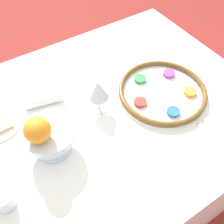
# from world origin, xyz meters

# --- Properties ---
(ground_plane) EXTENTS (8.00, 8.00, 0.00)m
(ground_plane) POSITION_xyz_m (0.00, 0.00, 0.00)
(ground_plane) COLOR maroon
(dining_table) EXTENTS (1.36, 0.95, 0.71)m
(dining_table) POSITION_xyz_m (0.00, 0.00, 0.35)
(dining_table) COLOR white
(dining_table) RESTS_ON ground_plane
(seder_plate) EXTENTS (0.35, 0.35, 0.03)m
(seder_plate) POSITION_xyz_m (-0.31, 0.06, 0.72)
(seder_plate) COLOR white
(seder_plate) RESTS_ON dining_table
(wine_glass) EXTENTS (0.08, 0.08, 0.14)m
(wine_glass) POSITION_xyz_m (-0.06, -0.02, 0.81)
(wine_glass) COLOR silver
(wine_glass) RESTS_ON dining_table
(fruit_stand) EXTENTS (0.17, 0.17, 0.10)m
(fruit_stand) POSITION_xyz_m (0.16, 0.05, 0.78)
(fruit_stand) COLOR silver
(fruit_stand) RESTS_ON dining_table
(orange_fruit) EXTENTS (0.08, 0.08, 0.08)m
(orange_fruit) POSITION_xyz_m (0.19, 0.06, 0.85)
(orange_fruit) COLOR orange
(orange_fruit) RESTS_ON fruit_stand
(napkin_roll) EXTENTS (0.16, 0.08, 0.05)m
(napkin_roll) POSITION_xyz_m (0.11, -0.15, 0.73)
(napkin_roll) COLOR white
(napkin_roll) RESTS_ON dining_table
(cup_near) EXTENTS (0.06, 0.06, 0.06)m
(cup_near) POSITION_xyz_m (0.36, 0.15, 0.74)
(cup_near) COLOR silver
(cup_near) RESTS_ON dining_table
(fork_left) EXTENTS (0.07, 0.19, 0.01)m
(fork_left) POSITION_xyz_m (-0.33, 0.34, 0.71)
(fork_left) COLOR silver
(fork_left) RESTS_ON dining_table
(fork_right) EXTENTS (0.06, 0.19, 0.01)m
(fork_right) POSITION_xyz_m (-0.30, 0.34, 0.71)
(fork_right) COLOR silver
(fork_right) RESTS_ON dining_table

